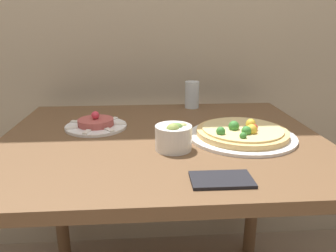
{
  "coord_description": "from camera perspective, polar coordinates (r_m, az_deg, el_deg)",
  "views": [
    {
      "loc": [
        -0.05,
        -0.59,
        1.15
      ],
      "look_at": [
        0.02,
        0.42,
        0.83
      ],
      "focal_mm": 35.0,
      "sensor_mm": 36.0,
      "label": 1
    }
  ],
  "objects": [
    {
      "name": "pizza_plate",
      "position": [
        1.09,
        12.78,
        -1.21
      ],
      "size": [
        0.35,
        0.35,
        0.06
      ],
      "color": "white",
      "rests_on": "dining_table"
    },
    {
      "name": "dining_table",
      "position": [
        1.13,
        -1.01,
        -7.33
      ],
      "size": [
        1.06,
        0.88,
        0.79
      ],
      "color": "brown",
      "rests_on": "ground_plane"
    },
    {
      "name": "drinking_glass",
      "position": [
        1.45,
        4.2,
        5.46
      ],
      "size": [
        0.06,
        0.06,
        0.12
      ],
      "color": "silver",
      "rests_on": "dining_table"
    },
    {
      "name": "tartare_plate",
      "position": [
        1.2,
        -12.44,
        0.29
      ],
      "size": [
        0.22,
        0.22,
        0.06
      ],
      "color": "white",
      "rests_on": "dining_table"
    },
    {
      "name": "small_bowl",
      "position": [
        0.96,
        1.02,
        -1.78
      ],
      "size": [
        0.11,
        0.11,
        0.09
      ],
      "color": "white",
      "rests_on": "dining_table"
    },
    {
      "name": "napkin",
      "position": [
        0.8,
        9.3,
        -9.18
      ],
      "size": [
        0.15,
        0.09,
        0.01
      ],
      "color": "black",
      "rests_on": "dining_table"
    }
  ]
}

